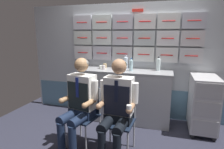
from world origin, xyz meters
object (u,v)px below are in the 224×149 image
object	(u,v)px
folding_chair_left	(86,109)
folding_chair_right	(120,114)
crew_member_right	(117,104)
crew_member_left	(79,100)
coffee_cup_white	(104,67)
service_trolley	(203,103)
water_bottle_short	(131,65)

from	to	relation	value
folding_chair_left	folding_chair_right	distance (m)	0.52
folding_chair_right	crew_member_right	distance (m)	0.25
crew_member_left	coffee_cup_white	world-z (taller)	crew_member_left
service_trolley	folding_chair_left	xyz separation A→B (m)	(-1.70, -0.81, 0.02)
folding_chair_left	folding_chair_right	bearing A→B (deg)	-2.52
water_bottle_short	coffee_cup_white	distance (m)	0.51
service_trolley	coffee_cup_white	distance (m)	1.78
service_trolley	folding_chair_left	world-z (taller)	service_trolley
folding_chair_left	coffee_cup_white	size ratio (longest dim) A/B	10.63
crew_member_left	folding_chair_right	world-z (taller)	crew_member_left
crew_member_left	crew_member_right	xyz separation A→B (m)	(0.54, -0.03, 0.01)
folding_chair_right	water_bottle_short	bearing A→B (deg)	91.71
service_trolley	folding_chair_left	distance (m)	1.88
crew_member_right	coffee_cup_white	world-z (taller)	crew_member_right
service_trolley	water_bottle_short	distance (m)	1.33
folding_chair_right	coffee_cup_white	distance (m)	1.11
folding_chair_right	folding_chair_left	bearing A→B (deg)	177.48
coffee_cup_white	folding_chair_left	bearing A→B (deg)	-89.32
folding_chair_right	crew_member_right	world-z (taller)	crew_member_right
crew_member_right	water_bottle_short	distance (m)	1.09
folding_chair_left	service_trolley	bearing A→B (deg)	25.64
water_bottle_short	folding_chair_left	bearing A→B (deg)	-120.00
crew_member_right	water_bottle_short	size ratio (longest dim) A/B	5.57
crew_member_right	coffee_cup_white	distance (m)	1.17
crew_member_right	coffee_cup_white	size ratio (longest dim) A/B	16.23
folding_chair_right	water_bottle_short	xyz separation A→B (m)	(-0.03, 0.88, 0.54)
folding_chair_left	water_bottle_short	world-z (taller)	water_bottle_short
folding_chair_left	crew_member_left	distance (m)	0.25
coffee_cup_white	water_bottle_short	bearing A→B (deg)	3.11
crew_member_left	coffee_cup_white	distance (m)	1.03
service_trolley	coffee_cup_white	xyz separation A→B (m)	(-1.71, 0.01, 0.50)
service_trolley	coffee_cup_white	world-z (taller)	coffee_cup_white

